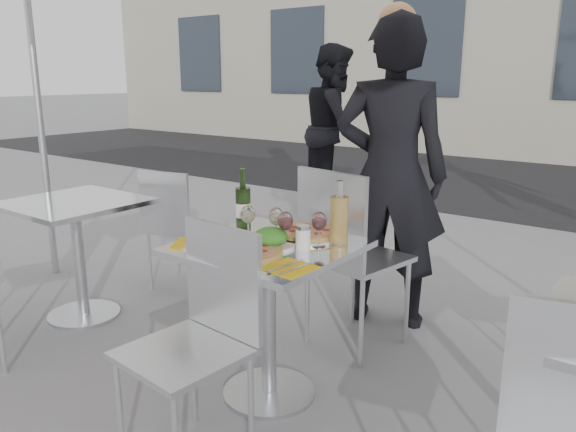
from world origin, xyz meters
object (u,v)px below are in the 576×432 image
Objects in this scene: woman_diner at (391,175)px; wineglass_white_a at (248,215)px; napkin_left at (194,243)px; main_table at (268,289)px; napkin_right at (290,268)px; wine_bottle at (243,205)px; sugar_shaker at (303,238)px; chair_near at (202,324)px; wineglass_white_b at (276,218)px; chair_far at (346,245)px; carafe at (339,219)px; side_table_left at (77,234)px; pedestrian_a at (335,129)px; pizza_near at (244,251)px; salad_plate at (271,239)px; wineglass_red_b at (319,222)px; side_chair_lfar at (174,220)px; pizza_far at (309,233)px; wineglass_red_a at (286,222)px.

woman_diner reaches higher than wineglass_white_a.
wineglass_white_a reaches higher than napkin_left.
main_table is 3.74× the size of napkin_right.
sugar_shaker is (0.44, -0.12, -0.06)m from wine_bottle.
chair_near reaches higher than wineglass_white_a.
chair_near is 0.61m from wineglass_white_b.
carafe is (0.22, -0.44, 0.27)m from chair_far.
wineglass_white_a is at bearing 0.91° from side_table_left.
pedestrian_a is at bearing 120.55° from chair_near.
pizza_near is (-0.04, 0.30, 0.21)m from chair_near.
pizza_near is at bearing -101.62° from salad_plate.
salad_plate is 1.40× the size of wineglass_red_b.
chair_far reaches higher than napkin_right.
chair_far reaches higher than napkin_left.
chair_near is 0.75m from carafe.
main_table is 0.87× the size of side_chair_lfar.
pedestrian_a reaches higher than side_table_left.
woman_diner is 0.95m from carafe.
pizza_far is (1.57, 0.21, 0.23)m from side_table_left.
chair_far is 0.67m from wineglass_white_a.
side_chair_lfar is 1.70m from sugar_shaker.
main_table is 3.41× the size of salad_plate.
side_chair_lfar is 2.92× the size of wine_bottle.
wineglass_white_b is 0.39m from napkin_left.
side_chair_lfar is 4.30× the size of napkin_right.
sugar_shaker is (0.10, -0.18, 0.04)m from pizza_far.
chair_far reaches higher than wineglass_white_a.
main_table is at bearing -108.32° from pizza_far.
wine_bottle is 2.76× the size of sugar_shaker.
wineglass_white_a is at bearing -178.04° from sugar_shaker.
wineglass_red_a is at bearing -19.13° from wine_bottle.
main_table is 0.25m from salad_plate.
sugar_shaker is 0.11m from wineglass_red_a.
pedestrian_a is (-1.81, 3.44, 0.37)m from main_table.
side_table_left is 0.87× the size of side_chair_lfar.
carafe reaches higher than wineglass_red_a.
napkin_right is (0.40, -0.22, -0.11)m from wineglass_white_a.
main_table is at bearing -9.33° from wineglass_white_a.
side_chair_lfar is 5.48× the size of wineglass_red_b.
main_table is 4.76× the size of wineglass_red_b.
wineglass_red_b is 0.57m from napkin_left.
chair_near is 3.18× the size of carafe.
napkin_right is at bearing -66.40° from sugar_shaker.
wineglass_white_b reaches higher than pizza_near.
pedestrian_a is at bearing 115.03° from wine_bottle.
pizza_far is 0.19m from wineglass_white_b.
chair_near is at bearing -105.65° from wineglass_red_b.
sugar_shaker is (1.67, 0.03, 0.26)m from side_table_left.
carafe is 1.17× the size of napkin_left.
napkin_left is (-0.31, -0.81, 0.15)m from chair_far.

